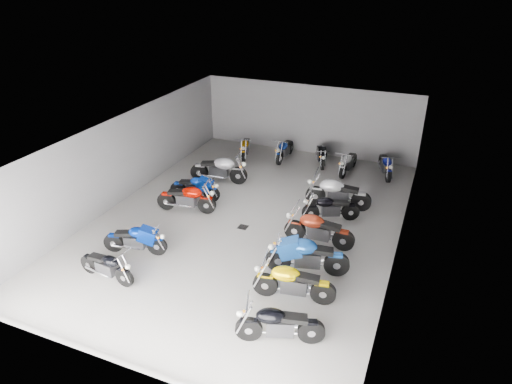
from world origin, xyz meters
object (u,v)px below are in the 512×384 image
at_px(drain_grate, 243,227).
at_px(motorcycle_right_d, 318,229).
at_px(motorcycle_right_c, 307,256).
at_px(motorcycle_back_c, 285,149).
at_px(motorcycle_back_b, 245,147).
at_px(motorcycle_left_d, 187,198).
at_px(motorcycle_back_d, 321,155).
at_px(motorcycle_left_b, 136,239).
at_px(motorcycle_left_a, 107,266).
at_px(motorcycle_left_e, 195,188).
at_px(motorcycle_left_f, 219,169).
at_px(motorcycle_back_f, 386,165).
at_px(motorcycle_right_e, 330,208).
at_px(motorcycle_right_a, 279,324).
at_px(motorcycle_back_e, 348,162).
at_px(motorcycle_right_b, 293,283).
at_px(motorcycle_right_f, 337,193).

bearing_deg(drain_grate, motorcycle_right_d, -1.13).
relative_size(motorcycle_right_c, motorcycle_back_c, 1.16).
relative_size(motorcycle_right_d, motorcycle_back_b, 1.19).
height_order(motorcycle_left_d, motorcycle_back_d, motorcycle_left_d).
relative_size(motorcycle_left_b, motorcycle_left_d, 0.91).
xyz_separation_m(motorcycle_left_a, motorcycle_left_e, (-0.12, 5.28, 0.02)).
relative_size(motorcycle_left_a, motorcycle_back_c, 0.94).
bearing_deg(motorcycle_left_f, motorcycle_left_e, -16.59).
distance_m(motorcycle_right_d, motorcycle_back_f, 6.33).
bearing_deg(motorcycle_right_e, motorcycle_back_c, 10.78).
bearing_deg(motorcycle_back_b, motorcycle_right_a, 100.47).
distance_m(drain_grate, motorcycle_back_b, 6.35).
bearing_deg(motorcycle_left_e, motorcycle_back_e, 128.30).
bearing_deg(motorcycle_back_d, motorcycle_back_e, 138.40).
height_order(motorcycle_left_a, motorcycle_back_b, motorcycle_back_b).
xyz_separation_m(motorcycle_left_e, motorcycle_right_a, (5.39, -5.66, 0.03)).
bearing_deg(motorcycle_right_a, drain_grate, 13.67).
bearing_deg(motorcycle_right_c, motorcycle_left_f, 32.89).
bearing_deg(motorcycle_left_a, motorcycle_right_c, 121.24).
distance_m(motorcycle_right_b, motorcycle_back_b, 10.14).
bearing_deg(motorcycle_left_b, motorcycle_back_c, 154.58).
bearing_deg(motorcycle_right_c, motorcycle_right_d, -11.78).
bearing_deg(motorcycle_back_e, motorcycle_back_d, -13.13).
distance_m(motorcycle_right_e, motorcycle_back_f, 4.73).
bearing_deg(motorcycle_back_d, motorcycle_right_c, 80.03).
bearing_deg(drain_grate, motorcycle_back_d, 81.16).
xyz_separation_m(motorcycle_left_f, motorcycle_right_b, (5.05, -5.79, -0.04)).
bearing_deg(motorcycle_right_c, motorcycle_left_d, 54.15).
height_order(motorcycle_right_a, motorcycle_back_d, motorcycle_right_a).
height_order(motorcycle_left_f, motorcycle_back_d, motorcycle_left_f).
height_order(drain_grate, motorcycle_right_c, motorcycle_right_c).
bearing_deg(motorcycle_right_e, motorcycle_back_f, -39.51).
bearing_deg(motorcycle_left_d, motorcycle_right_c, 58.36).
xyz_separation_m(motorcycle_right_a, motorcycle_right_b, (-0.17, 1.57, 0.02)).
relative_size(motorcycle_right_b, motorcycle_back_b, 1.16).
relative_size(motorcycle_left_b, motorcycle_right_c, 0.84).
relative_size(motorcycle_left_f, motorcycle_back_f, 1.22).
relative_size(drain_grate, motorcycle_left_a, 0.17).
xyz_separation_m(motorcycle_left_d, motorcycle_back_d, (3.29, 6.04, -0.07)).
distance_m(motorcycle_right_a, motorcycle_back_f, 10.65).
bearing_deg(motorcycle_right_c, motorcycle_left_b, 86.15).
bearing_deg(motorcycle_right_a, motorcycle_left_f, 16.01).
bearing_deg(motorcycle_back_f, motorcycle_right_f, 51.53).
xyz_separation_m(motorcycle_left_a, motorcycle_right_d, (5.00, 4.01, 0.09)).
height_order(motorcycle_right_c, motorcycle_back_f, motorcycle_right_c).
height_order(drain_grate, motorcycle_left_e, motorcycle_left_e).
bearing_deg(motorcycle_right_e, motorcycle_right_b, 157.12).
height_order(motorcycle_left_b, motorcycle_right_b, motorcycle_right_b).
height_order(motorcycle_left_f, motorcycle_right_e, motorcycle_left_f).
height_order(motorcycle_left_b, motorcycle_back_c, motorcycle_back_c).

